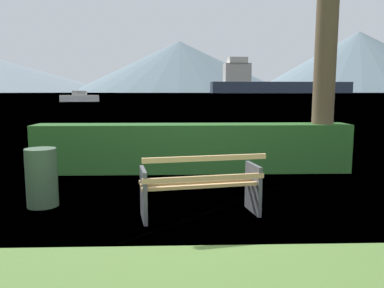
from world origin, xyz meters
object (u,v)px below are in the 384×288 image
(trash_bin, at_px, (42,178))
(fishing_boat_near, at_px, (80,98))
(park_bench, at_px, (201,186))
(cargo_ship_large, at_px, (270,83))

(trash_bin, xyz_separation_m, fishing_boat_near, (-13.99, 56.19, 0.21))
(fishing_boat_near, bearing_deg, park_bench, -74.00)
(cargo_ship_large, height_order, fishing_boat_near, cargo_ship_large)
(trash_bin, bearing_deg, fishing_boat_near, 103.98)
(cargo_ship_large, bearing_deg, park_bench, -103.67)
(trash_bin, xyz_separation_m, cargo_ship_large, (78.37, 312.29, 7.70))
(park_bench, height_order, fishing_boat_near, fishing_boat_near)
(cargo_ship_large, relative_size, fishing_boat_near, 19.52)
(fishing_boat_near, bearing_deg, trash_bin, -76.02)
(trash_bin, relative_size, cargo_ship_large, 0.01)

